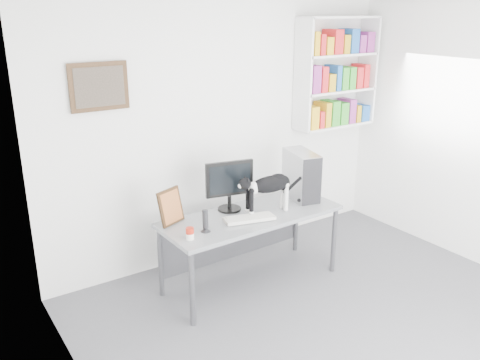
# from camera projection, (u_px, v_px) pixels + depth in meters

# --- Properties ---
(room) EXTENTS (4.01, 4.01, 2.70)m
(room) POSITION_uv_depth(u_px,v_px,m) (371.00, 181.00, 3.69)
(room) COLOR #505055
(room) RESTS_ON ground
(bookshelf) EXTENTS (1.03, 0.28, 1.24)m
(bookshelf) POSITION_uv_depth(u_px,v_px,m) (337.00, 73.00, 5.72)
(bookshelf) COLOR white
(bookshelf) RESTS_ON room
(wall_art) EXTENTS (0.52, 0.04, 0.42)m
(wall_art) POSITION_uv_depth(u_px,v_px,m) (99.00, 87.00, 4.38)
(wall_art) COLOR #492E17
(wall_art) RESTS_ON room
(desk) EXTENTS (1.74, 0.71, 0.72)m
(desk) POSITION_uv_depth(u_px,v_px,m) (251.00, 249.00, 4.85)
(desk) COLOR gray
(desk) RESTS_ON room
(monitor) EXTENTS (0.50, 0.31, 0.49)m
(monitor) POSITION_uv_depth(u_px,v_px,m) (229.00, 185.00, 4.76)
(monitor) COLOR black
(monitor) RESTS_ON desk
(keyboard) EXTENTS (0.49, 0.29, 0.04)m
(keyboard) POSITION_uv_depth(u_px,v_px,m) (249.00, 218.00, 4.60)
(keyboard) COLOR silver
(keyboard) RESTS_ON desk
(pc_tower) EXTENTS (0.33, 0.52, 0.48)m
(pc_tower) POSITION_uv_depth(u_px,v_px,m) (301.00, 175.00, 5.08)
(pc_tower) COLOR #BCBCC1
(pc_tower) RESTS_ON desk
(speaker) EXTENTS (0.12, 0.12, 0.20)m
(speaker) POSITION_uv_depth(u_px,v_px,m) (205.00, 220.00, 4.33)
(speaker) COLOR black
(speaker) RESTS_ON desk
(leaning_print) EXTENTS (0.29, 0.20, 0.33)m
(leaning_print) POSITION_uv_depth(u_px,v_px,m) (170.00, 206.00, 4.48)
(leaning_print) COLOR #492E17
(leaning_print) RESTS_ON desk
(soup_can) EXTENTS (0.08, 0.08, 0.10)m
(soup_can) POSITION_uv_depth(u_px,v_px,m) (190.00, 234.00, 4.20)
(soup_can) COLOR red
(soup_can) RESTS_ON desk
(cat) EXTENTS (0.62, 0.23, 0.37)m
(cat) POSITION_uv_depth(u_px,v_px,m) (269.00, 194.00, 4.72)
(cat) COLOR black
(cat) RESTS_ON desk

